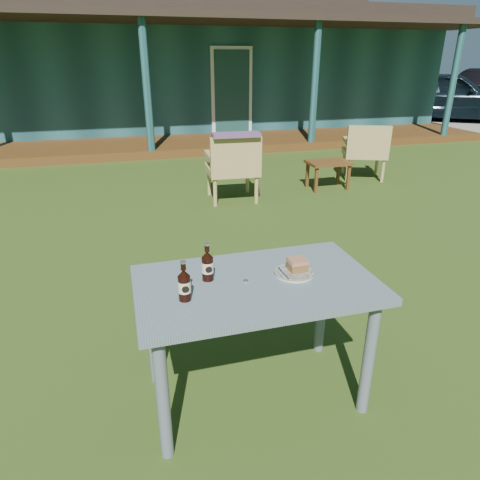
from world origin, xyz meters
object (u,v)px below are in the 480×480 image
object	(u,v)px
armchair_right	(366,149)
cola_bottle_near	(208,265)
plate	(294,272)
side_table	(328,165)
car_near	(447,96)
cafe_table	(256,299)
armchair_left	(233,165)
cola_bottle_far	(184,285)
cake_slice	(297,264)

from	to	relation	value
armchair_right	cola_bottle_near	bearing A→B (deg)	-129.86
plate	side_table	world-z (taller)	plate
armchair_right	car_near	bearing A→B (deg)	42.45
cafe_table	armchair_left	world-z (taller)	armchair_left
cola_bottle_near	armchair_right	bearing A→B (deg)	50.14
cafe_table	armchair_right	xyz separation A→B (m)	(3.04, 4.00, -0.15)
plate	armchair_right	world-z (taller)	armchair_right
car_near	cola_bottle_far	world-z (taller)	car_near
cake_slice	armchair_left	size ratio (longest dim) A/B	0.11
cola_bottle_near	cake_slice	bearing A→B (deg)	-5.53
cola_bottle_far	plate	bearing A→B (deg)	10.02
car_near	cola_bottle_near	world-z (taller)	car_near
car_near	plate	bearing A→B (deg)	171.40
cafe_table	car_near	bearing A→B (deg)	46.37
cola_bottle_far	armchair_right	xyz separation A→B (m)	(3.41, 4.08, -0.33)
cola_bottle_near	cola_bottle_far	bearing A→B (deg)	-131.10
side_table	cake_slice	bearing A→B (deg)	-119.22
cola_bottle_far	cola_bottle_near	bearing A→B (deg)	48.90
side_table	armchair_left	bearing A→B (deg)	-172.30
cola_bottle_near	armchair_right	size ratio (longest dim) A/B	0.24
car_near	cake_slice	bearing A→B (deg)	171.43
cafe_table	armchair_right	bearing A→B (deg)	52.73
armchair_left	side_table	xyz separation A→B (m)	(1.46, 0.20, -0.15)
cola_bottle_far	armchair_left	xyz separation A→B (m)	(1.18, 3.55, -0.31)
plate	armchair_right	xyz separation A→B (m)	(2.83, 3.98, -0.25)
armchair_right	side_table	bearing A→B (deg)	-156.87
plate	side_table	size ratio (longest dim) A/B	0.34
cake_slice	plate	bearing A→B (deg)	-147.50
cafe_table	armchair_right	size ratio (longest dim) A/B	1.43
cola_bottle_near	cola_bottle_far	size ratio (longest dim) A/B	1.01
cafe_table	armchair_right	world-z (taller)	armchair_right
plate	side_table	distance (m)	4.20
car_near	cola_bottle_near	distance (m)	13.22
car_near	cake_slice	size ratio (longest dim) A/B	45.94
cake_slice	cola_bottle_far	world-z (taller)	cola_bottle_far
cola_bottle_near	armchair_left	bearing A→B (deg)	73.04
cake_slice	cola_bottle_near	distance (m)	0.47
plate	cola_bottle_near	xyz separation A→B (m)	(-0.44, 0.06, 0.07)
armchair_right	side_table	size ratio (longest dim) A/B	1.40
plate	cake_slice	bearing A→B (deg)	32.50
cafe_table	side_table	distance (m)	4.32
car_near	side_table	bearing A→B (deg)	165.07
cafe_table	cake_slice	size ratio (longest dim) A/B	13.04
cafe_table	armchair_right	distance (m)	5.03
plate	armchair_left	xyz separation A→B (m)	(0.59, 3.45, -0.24)
cake_slice	side_table	xyz separation A→B (m)	(2.03, 3.63, -0.42)
armchair_left	armchair_right	distance (m)	2.30
car_near	cola_bottle_near	bearing A→B (deg)	169.83
plate	cake_slice	world-z (taller)	cake_slice
cake_slice	armchair_right	size ratio (longest dim) A/B	0.11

